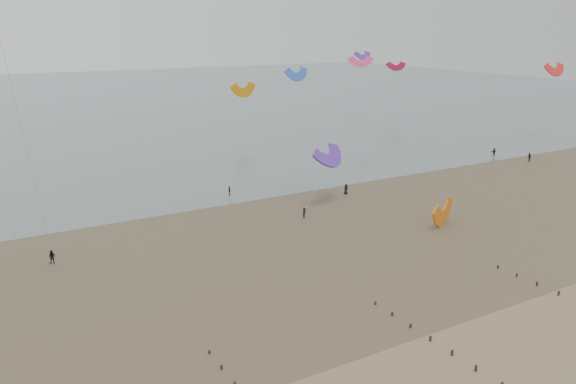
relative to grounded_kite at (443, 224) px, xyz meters
name	(u,v)px	position (x,y,z in m)	size (l,w,h in m)	color
ground	(429,378)	(-27.56, -26.52, 0.00)	(500.00, 500.00, 0.00)	brown
sea_and_shore	(216,247)	(-31.64, 7.89, 0.01)	(500.00, 665.00, 0.03)	#475654
kitesurfers	(365,183)	(1.70, 20.55, 0.85)	(110.70, 19.15, 1.81)	black
grounded_kite	(443,224)	(0.00, 0.00, 0.00)	(6.92, 3.62, 5.27)	orange
kites_airborne	(48,62)	(-42.25, 63.16, 20.64)	(217.19, 117.95, 42.52)	red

